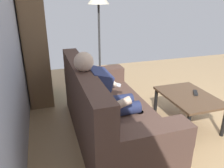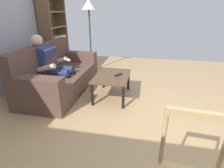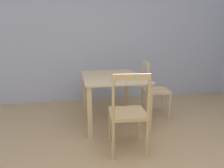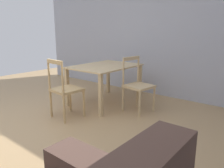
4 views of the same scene
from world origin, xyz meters
name	(u,v)px [view 4 (image 4 of 4)]	position (x,y,z in m)	size (l,w,h in m)	color
ground_plane	(7,142)	(0.00, 0.00, 0.00)	(8.42, 8.42, 0.00)	tan
wall_side	(142,30)	(-3.21, 0.00, 1.38)	(0.12, 6.08, 2.76)	#ABB0BE
dining_table	(105,71)	(-2.00, -0.05, 0.63)	(1.28, 0.93, 0.74)	#D1B27F
dining_chair_near_wall	(138,85)	(-2.00, 0.68, 0.46)	(0.48, 0.48, 0.94)	#D1B27F
dining_chair_facing_couch	(65,90)	(-1.03, -0.05, 0.47)	(0.46, 0.46, 0.96)	tan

